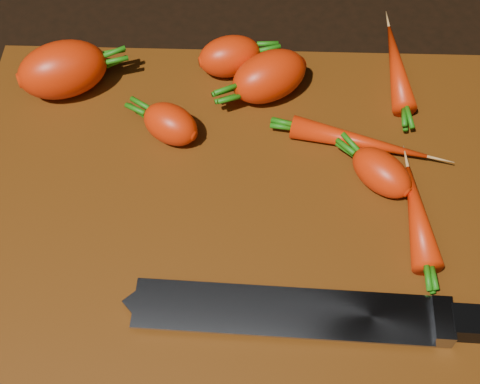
{
  "coord_description": "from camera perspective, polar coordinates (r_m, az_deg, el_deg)",
  "views": [
    {
      "loc": [
        0.01,
        -0.31,
        0.5
      ],
      "look_at": [
        0.0,
        0.01,
        0.03
      ],
      "focal_mm": 50.0,
      "sensor_mm": 36.0,
      "label": 1
    }
  ],
  "objects": [
    {
      "name": "cutting_board",
      "position": [
        0.58,
        -0.03,
        -2.14
      ],
      "size": [
        0.5,
        0.4,
        0.01
      ],
      "primitive_type": "cube",
      "color": "#562B0B",
      "rests_on": "ground"
    },
    {
      "name": "carrot_5",
      "position": [
        0.69,
        13.21,
        10.39
      ],
      "size": [
        0.03,
        0.11,
        0.02
      ],
      "primitive_type": "ellipsoid",
      "rotation": [
        0.0,
        0.0,
        1.61
      ],
      "color": "red",
      "rests_on": "cutting_board"
    },
    {
      "name": "ground",
      "position": [
        0.59,
        -0.03,
        -2.71
      ],
      "size": [
        2.0,
        2.0,
        0.01
      ],
      "primitive_type": "cube",
      "color": "black"
    },
    {
      "name": "carrot_4",
      "position": [
        0.59,
        11.98,
        1.65
      ],
      "size": [
        0.07,
        0.07,
        0.04
      ],
      "primitive_type": "ellipsoid",
      "rotation": [
        0.0,
        0.0,
        2.35
      ],
      "color": "red",
      "rests_on": "cutting_board"
    },
    {
      "name": "carrot_2",
      "position": [
        0.65,
        2.52,
        9.83
      ],
      "size": [
        0.09,
        0.08,
        0.05
      ],
      "primitive_type": "ellipsoid",
      "rotation": [
        0.0,
        0.0,
        3.68
      ],
      "color": "red",
      "rests_on": "cutting_board"
    },
    {
      "name": "carrot_6",
      "position": [
        0.62,
        10.07,
        4.29
      ],
      "size": [
        0.13,
        0.05,
        0.02
      ],
      "primitive_type": "ellipsoid",
      "rotation": [
        0.0,
        0.0,
        -0.25
      ],
      "color": "red",
      "rests_on": "cutting_board"
    },
    {
      "name": "carrot_1",
      "position": [
        0.62,
        -5.95,
        5.79
      ],
      "size": [
        0.07,
        0.06,
        0.04
      ],
      "primitive_type": "ellipsoid",
      "rotation": [
        0.0,
        0.0,
        2.61
      ],
      "color": "red",
      "rests_on": "cutting_board"
    },
    {
      "name": "carrot_0",
      "position": [
        0.67,
        -14.89,
        10.05
      ],
      "size": [
        0.1,
        0.08,
        0.05
      ],
      "primitive_type": "ellipsoid",
      "rotation": [
        0.0,
        0.0,
        0.38
      ],
      "color": "red",
      "rests_on": "cutting_board"
    },
    {
      "name": "carrot_3",
      "position": [
        0.67,
        -0.88,
        11.5
      ],
      "size": [
        0.07,
        0.06,
        0.04
      ],
      "primitive_type": "ellipsoid",
      "rotation": [
        0.0,
        0.0,
        0.3
      ],
      "color": "red",
      "rests_on": "cutting_board"
    },
    {
      "name": "carrot_7",
      "position": [
        0.58,
        14.9,
        -1.95
      ],
      "size": [
        0.03,
        0.1,
        0.03
      ],
      "primitive_type": "ellipsoid",
      "rotation": [
        0.0,
        0.0,
        1.62
      ],
      "color": "red",
      "rests_on": "cutting_board"
    },
    {
      "name": "knife",
      "position": [
        0.53,
        6.14,
        -10.27
      ],
      "size": [
        0.38,
        0.05,
        0.02
      ],
      "rotation": [
        0.0,
        0.0,
        -0.04
      ],
      "color": "gray",
      "rests_on": "cutting_board"
    }
  ]
}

